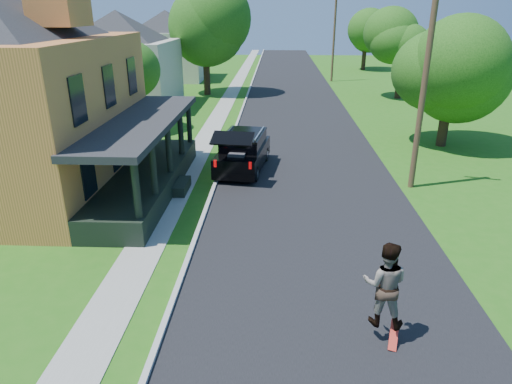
{
  "coord_description": "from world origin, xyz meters",
  "views": [
    {
      "loc": [
        -1.4,
        -11.84,
        7.16
      ],
      "look_at": [
        -2.08,
        3.0,
        1.23
      ],
      "focal_mm": 32.0,
      "sensor_mm": 36.0,
      "label": 1
    }
  ],
  "objects_px": {
    "tree_right_near": "(453,58)",
    "utility_pole_near": "(425,80)",
    "black_suv": "(243,152)",
    "skateboarder": "(385,284)"
  },
  "relations": [
    {
      "from": "black_suv",
      "to": "tree_right_near",
      "type": "relative_size",
      "value": 0.68
    },
    {
      "from": "utility_pole_near",
      "to": "tree_right_near",
      "type": "bearing_deg",
      "value": 77.3
    },
    {
      "from": "black_suv",
      "to": "skateboarder",
      "type": "height_order",
      "value": "skateboarder"
    },
    {
      "from": "tree_right_near",
      "to": "utility_pole_near",
      "type": "xyz_separation_m",
      "value": [
        -3.44,
        -6.73,
        -0.22
      ]
    },
    {
      "from": "black_suv",
      "to": "tree_right_near",
      "type": "xyz_separation_m",
      "value": [
        10.9,
        4.73,
        3.9
      ]
    },
    {
      "from": "skateboarder",
      "to": "utility_pole_near",
      "type": "height_order",
      "value": "utility_pole_near"
    },
    {
      "from": "black_suv",
      "to": "utility_pole_near",
      "type": "distance_m",
      "value": 8.56
    },
    {
      "from": "skateboarder",
      "to": "tree_right_near",
      "type": "distance_m",
      "value": 18.38
    },
    {
      "from": "skateboarder",
      "to": "tree_right_near",
      "type": "relative_size",
      "value": 0.27
    },
    {
      "from": "black_suv",
      "to": "utility_pole_near",
      "type": "xyz_separation_m",
      "value": [
        7.47,
        -2.0,
        3.68
      ]
    }
  ]
}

